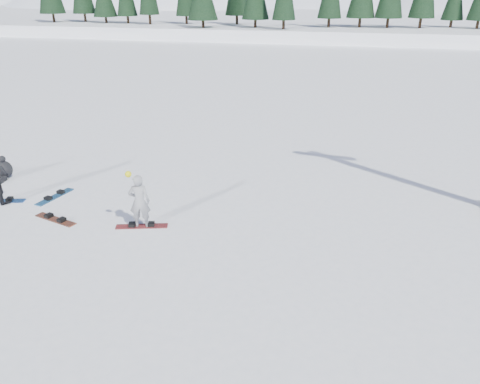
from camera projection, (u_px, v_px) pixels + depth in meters
name	position (u px, v px, depth m)	size (l,w,h in m)	color
ground	(102.00, 219.00, 14.11)	(420.00, 420.00, 0.00)	white
alpine_backdrop	(312.00, 42.00, 190.48)	(412.50, 227.00, 53.20)	white
snowboarder_woman	(139.00, 201.00, 13.31)	(0.68, 0.54, 1.77)	#9F9EA3
seated_rider	(3.00, 170.00, 16.97)	(0.63, 1.02, 0.85)	black
snowboard_woman	(142.00, 226.00, 13.64)	(1.50, 0.28, 0.03)	maroon
snowboard_man	(1.00, 201.00, 15.27)	(1.50, 0.28, 0.03)	#1C4D9A
snowboard_loose_a	(55.00, 197.00, 15.56)	(1.50, 0.28, 0.03)	#1C609A
snowboard_loose_b	(55.00, 220.00, 14.04)	(1.50, 0.28, 0.03)	brown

